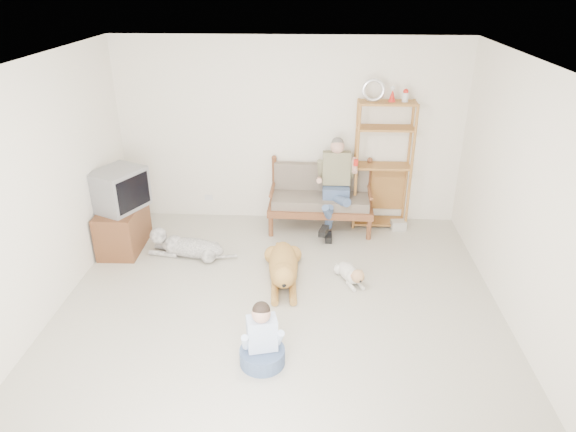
# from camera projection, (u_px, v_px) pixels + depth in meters

# --- Properties ---
(floor) EXTENTS (5.50, 5.50, 0.00)m
(floor) POSITION_uv_depth(u_px,v_px,m) (277.00, 326.00, 5.54)
(floor) COLOR beige
(floor) RESTS_ON ground
(ceiling) EXTENTS (5.50, 5.50, 0.00)m
(ceiling) POSITION_uv_depth(u_px,v_px,m) (274.00, 70.00, 4.38)
(ceiling) COLOR white
(ceiling) RESTS_ON ground
(wall_back) EXTENTS (5.00, 0.00, 5.00)m
(wall_back) POSITION_uv_depth(u_px,v_px,m) (289.00, 132.00, 7.44)
(wall_back) COLOR white
(wall_back) RESTS_ON ground
(wall_left) EXTENTS (0.00, 5.50, 5.50)m
(wall_left) POSITION_uv_depth(u_px,v_px,m) (24.00, 207.00, 5.07)
(wall_left) COLOR white
(wall_left) RESTS_ON ground
(wall_right) EXTENTS (0.00, 5.50, 5.50)m
(wall_right) POSITION_uv_depth(u_px,v_px,m) (540.00, 218.00, 4.84)
(wall_right) COLOR white
(wall_right) RESTS_ON ground
(loveseat) EXTENTS (1.51, 0.73, 0.95)m
(loveseat) POSITION_uv_depth(u_px,v_px,m) (320.00, 196.00, 7.51)
(loveseat) COLOR brown
(loveseat) RESTS_ON ground
(man) EXTENTS (0.52, 0.75, 1.21)m
(man) POSITION_uv_depth(u_px,v_px,m) (334.00, 192.00, 7.26)
(man) COLOR #4B648A
(man) RESTS_ON loveseat
(etagere) EXTENTS (0.83, 0.36, 2.17)m
(etagere) POSITION_uv_depth(u_px,v_px,m) (383.00, 164.00, 7.36)
(etagere) COLOR #B06B37
(etagere) RESTS_ON ground
(book_stack) EXTENTS (0.23, 0.18, 0.14)m
(book_stack) POSITION_uv_depth(u_px,v_px,m) (398.00, 225.00, 7.59)
(book_stack) COLOR beige
(book_stack) RESTS_ON ground
(tv_stand) EXTENTS (0.52, 0.91, 0.60)m
(tv_stand) POSITION_uv_depth(u_px,v_px,m) (123.00, 228.00, 7.00)
(tv_stand) COLOR brown
(tv_stand) RESTS_ON ground
(crt_tv) EXTENTS (0.74, 0.81, 0.54)m
(crt_tv) POSITION_uv_depth(u_px,v_px,m) (119.00, 189.00, 6.75)
(crt_tv) COLOR slate
(crt_tv) RESTS_ON tv_stand
(wall_outlet) EXTENTS (0.12, 0.02, 0.08)m
(wall_outlet) POSITION_uv_depth(u_px,v_px,m) (209.00, 198.00, 7.93)
(wall_outlet) COLOR silver
(wall_outlet) RESTS_ON ground
(golden_retriever) EXTENTS (0.43, 1.47, 0.44)m
(golden_retriever) POSITION_uv_depth(u_px,v_px,m) (283.00, 267.00, 6.28)
(golden_retriever) COLOR #BE8842
(golden_retriever) RESTS_ON ground
(shaggy_dog) EXTENTS (1.26, 0.44, 0.37)m
(shaggy_dog) POSITION_uv_depth(u_px,v_px,m) (185.00, 246.00, 6.85)
(shaggy_dog) COLOR white
(shaggy_dog) RESTS_ON ground
(terrier) EXTENTS (0.36, 0.65, 0.26)m
(terrier) POSITION_uv_depth(u_px,v_px,m) (351.00, 274.00, 6.28)
(terrier) COLOR silver
(terrier) RESTS_ON ground
(child) EXTENTS (0.44, 0.44, 0.70)m
(child) POSITION_uv_depth(u_px,v_px,m) (262.00, 342.00, 4.91)
(child) COLOR #4B648A
(child) RESTS_ON ground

